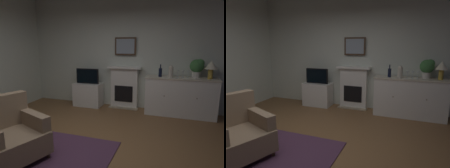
% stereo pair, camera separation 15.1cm
% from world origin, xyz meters
% --- Properties ---
extents(ground_plane, '(5.32, 5.18, 0.10)m').
position_xyz_m(ground_plane, '(0.00, 0.00, -0.05)').
color(ground_plane, brown).
rests_on(ground_plane, ground).
extents(wall_rear, '(5.32, 0.06, 2.94)m').
position_xyz_m(wall_rear, '(0.00, 2.56, 1.47)').
color(wall_rear, silver).
rests_on(wall_rear, ground_plane).
extents(area_rug, '(2.36, 1.86, 0.02)m').
position_xyz_m(area_rug, '(-0.67, -0.39, 0.01)').
color(area_rug, '#4C2D47').
rests_on(area_rug, ground_plane).
extents(fireplace_unit, '(0.87, 0.30, 1.10)m').
position_xyz_m(fireplace_unit, '(0.09, 2.43, 0.55)').
color(fireplace_unit, white).
rests_on(fireplace_unit, ground_plane).
extents(framed_picture, '(0.55, 0.04, 0.45)m').
position_xyz_m(framed_picture, '(0.09, 2.48, 1.61)').
color(framed_picture, '#473323').
extents(sideboard_cabinet, '(1.60, 0.49, 0.91)m').
position_xyz_m(sideboard_cabinet, '(1.47, 2.26, 0.46)').
color(sideboard_cabinet, white).
rests_on(sideboard_cabinet, ground_plane).
extents(table_lamp, '(0.26, 0.26, 0.40)m').
position_xyz_m(table_lamp, '(2.07, 2.26, 1.19)').
color(table_lamp, '#B79338').
rests_on(table_lamp, sideboard_cabinet).
extents(wine_bottle, '(0.08, 0.08, 0.29)m').
position_xyz_m(wine_bottle, '(1.00, 2.22, 1.02)').
color(wine_bottle, black).
rests_on(wine_bottle, sideboard_cabinet).
extents(wine_glass_left, '(0.07, 0.07, 0.16)m').
position_xyz_m(wine_glass_left, '(1.39, 2.23, 1.03)').
color(wine_glass_left, silver).
rests_on(wine_glass_left, sideboard_cabinet).
extents(wine_glass_center, '(0.07, 0.07, 0.16)m').
position_xyz_m(wine_glass_center, '(1.50, 2.24, 1.03)').
color(wine_glass_center, silver).
rests_on(wine_glass_center, sideboard_cabinet).
extents(wine_glass_right, '(0.07, 0.07, 0.16)m').
position_xyz_m(wine_glass_right, '(1.61, 2.27, 1.03)').
color(wine_glass_right, silver).
rests_on(wine_glass_right, sideboard_cabinet).
extents(vase_decorative, '(0.11, 0.11, 0.28)m').
position_xyz_m(vase_decorative, '(1.24, 2.21, 1.05)').
color(vase_decorative, beige).
rests_on(vase_decorative, sideboard_cabinet).
extents(tv_cabinet, '(0.75, 0.42, 0.62)m').
position_xyz_m(tv_cabinet, '(-0.89, 2.27, 0.31)').
color(tv_cabinet, white).
rests_on(tv_cabinet, ground_plane).
extents(tv_set, '(0.62, 0.07, 0.40)m').
position_xyz_m(tv_set, '(-0.89, 2.25, 0.82)').
color(tv_set, black).
rests_on(tv_set, tv_cabinet).
extents(potted_plant_fern, '(0.30, 0.30, 0.43)m').
position_xyz_m(potted_plant_fern, '(-1.94, 0.46, 0.26)').
color(potted_plant_fern, silver).
rests_on(potted_plant_fern, ground_plane).
extents(potted_plant_small, '(0.30, 0.30, 0.43)m').
position_xyz_m(potted_plant_small, '(1.79, 2.30, 1.17)').
color(potted_plant_small, beige).
rests_on(potted_plant_small, sideboard_cabinet).
extents(armchair, '(1.02, 0.99, 0.92)m').
position_xyz_m(armchair, '(-0.88, -0.38, 0.38)').
color(armchair, '#8C7259').
rests_on(armchair, ground_plane).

